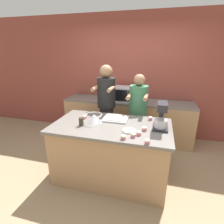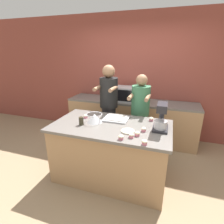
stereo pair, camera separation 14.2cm
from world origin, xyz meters
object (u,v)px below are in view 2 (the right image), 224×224
object	(u,v)px
cupcake_2	(145,142)
cupcake_4	(86,116)
cupcake_0	(144,129)
cupcake_1	(121,137)
cupcake_5	(137,134)
baking_tray	(116,119)
knife	(93,122)
mixing_bowl	(94,118)
microwave_oven	(126,94)
person_left	(109,108)
cupcake_6	(131,135)
drinking_glass	(81,121)
small_plate	(128,131)
cupcake_3	(151,119)
person_right	(140,115)
stand_mixer	(161,118)

from	to	relation	value
cupcake_2	cupcake_4	size ratio (longest dim) A/B	1.00
cupcake_0	cupcake_1	world-z (taller)	same
cupcake_2	cupcake_5	size ratio (longest dim) A/B	1.00
baking_tray	knife	distance (m)	0.37
mixing_bowl	microwave_oven	xyz separation A→B (m)	(0.15, 1.36, 0.08)
person_left	cupcake_2	distance (m)	1.46
cupcake_6	drinking_glass	bearing A→B (deg)	167.89
person_left	mixing_bowl	size ratio (longest dim) A/B	7.00
person_left	cupcake_6	xyz separation A→B (m)	(0.67, -1.06, 0.03)
microwave_oven	knife	distance (m)	1.40
microwave_oven	knife	world-z (taller)	microwave_oven
microwave_oven	cupcake_0	xyz separation A→B (m)	(0.60, -1.46, -0.12)
person_left	cupcake_4	size ratio (longest dim) A/B	26.51
cupcake_5	small_plate	bearing A→B (deg)	150.88
cupcake_6	cupcake_1	bearing A→B (deg)	-142.03
cupcake_0	mixing_bowl	bearing A→B (deg)	172.94
person_left	cupcake_4	world-z (taller)	person_left
knife	cupcake_1	distance (m)	0.68
small_plate	cupcake_1	world-z (taller)	cupcake_1
cupcake_5	mixing_bowl	bearing A→B (deg)	160.42
cupcake_0	cupcake_6	bearing A→B (deg)	-117.42
mixing_bowl	person_left	bearing A→B (deg)	92.45
small_plate	cupcake_5	xyz separation A→B (m)	(0.14, -0.08, 0.02)
cupcake_0	knife	bearing A→B (deg)	174.14
knife	cupcake_4	distance (m)	0.22
cupcake_1	person_left	bearing A→B (deg)	116.02
microwave_oven	cupcake_6	distance (m)	1.76
cupcake_2	cupcake_3	xyz separation A→B (m)	(-0.01, 0.76, 0.00)
small_plate	cupcake_4	distance (m)	0.81
person_right	cupcake_5	xyz separation A→B (m)	(0.14, -0.99, 0.11)
knife	cupcake_1	bearing A→B (deg)	-35.57
person_left	baking_tray	world-z (taller)	person_left
person_right	drinking_glass	size ratio (longest dim) A/B	13.08
drinking_glass	cupcake_1	world-z (taller)	drinking_glass
small_plate	cupcake_6	distance (m)	0.17
person_right	cupcake_1	bearing A→B (deg)	-91.81
cupcake_0	cupcake_1	size ratio (longest dim) A/B	1.00
drinking_glass	cupcake_4	distance (m)	0.28
drinking_glass	cupcake_5	bearing A→B (deg)	-6.39
cupcake_2	cupcake_4	world-z (taller)	same
mixing_bowl	cupcake_5	distance (m)	0.75
knife	cupcake_2	size ratio (longest dim) A/B	2.89
cupcake_3	cupcake_6	xyz separation A→B (m)	(-0.17, -0.64, 0.00)
cupcake_1	cupcake_4	world-z (taller)	same
person_right	small_plate	world-z (taller)	person_right
mixing_bowl	cupcake_3	distance (m)	0.87
person_right	stand_mixer	bearing A→B (deg)	-60.18
person_right	cupcake_3	size ratio (longest dim) A/B	24.26
baking_tray	microwave_oven	bearing A→B (deg)	96.21
drinking_glass	person_left	bearing A→B (deg)	83.08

